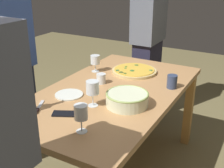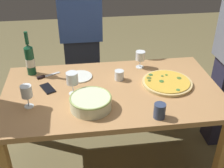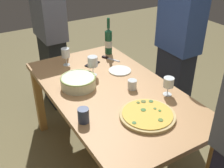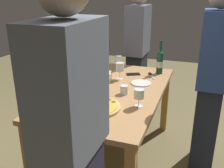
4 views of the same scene
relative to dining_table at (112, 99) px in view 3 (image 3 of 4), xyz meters
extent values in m
plane|color=olive|center=(0.00, 0.00, -0.66)|extent=(8.00, 8.00, 0.00)
cube|color=tan|center=(0.00, 0.00, 0.07)|extent=(1.60, 0.90, 0.04)
cube|color=#C38C46|center=(-0.74, -0.40, -0.30)|extent=(0.07, 0.07, 0.71)
cube|color=#C38C46|center=(-0.74, 0.40, -0.30)|extent=(0.07, 0.07, 0.71)
cube|color=#C38C46|center=(0.74, 0.40, -0.30)|extent=(0.07, 0.07, 0.71)
cylinder|color=#D1B675|center=(0.42, 0.02, 0.10)|extent=(0.38, 0.38, 0.02)
cylinder|color=gold|center=(0.42, 0.02, 0.12)|extent=(0.34, 0.34, 0.01)
cylinder|color=#437538|center=(0.46, -0.11, 0.12)|extent=(0.03, 0.03, 0.00)
cylinder|color=#53632B|center=(0.30, 0.08, 0.12)|extent=(0.04, 0.04, 0.00)
cylinder|color=#4B7334|center=(0.41, 0.10, 0.12)|extent=(0.02, 0.02, 0.00)
cylinder|color=#3C6A37|center=(0.32, 0.13, 0.12)|extent=(0.03, 0.03, 0.00)
cylinder|color=#4F702E|center=(0.53, 0.05, 0.12)|extent=(0.03, 0.03, 0.00)
cylinder|color=#485E23|center=(0.29, 0.04, 0.12)|extent=(0.02, 0.02, 0.00)
cylinder|color=#3B7030|center=(0.38, 0.02, 0.12)|extent=(0.04, 0.04, 0.00)
cylinder|color=#3B7226|center=(0.44, 0.11, 0.12)|extent=(0.02, 0.02, 0.00)
cylinder|color=#E1EAC1|center=(-0.17, -0.21, 0.14)|extent=(0.28, 0.28, 0.09)
torus|color=#A2BB65|center=(-0.17, -0.21, 0.17)|extent=(0.28, 0.28, 0.01)
cylinder|color=#154A2C|center=(-0.61, 0.32, 0.21)|extent=(0.07, 0.07, 0.23)
cone|color=#154A2C|center=(-0.61, 0.32, 0.33)|extent=(0.07, 0.07, 0.03)
cylinder|color=#154A2C|center=(-0.61, 0.32, 0.40)|extent=(0.03, 0.03, 0.10)
cylinder|color=silver|center=(-0.61, 0.32, 0.20)|extent=(0.07, 0.07, 0.07)
cylinder|color=white|center=(-0.28, -0.02, 0.09)|extent=(0.07, 0.07, 0.00)
cylinder|color=white|center=(-0.28, -0.02, 0.14)|extent=(0.01, 0.01, 0.08)
cylinder|color=white|center=(-0.28, -0.02, 0.22)|extent=(0.08, 0.08, 0.09)
cylinder|color=maroon|center=(-0.28, -0.02, 0.20)|extent=(0.07, 0.07, 0.04)
cylinder|color=white|center=(0.28, 0.32, 0.09)|extent=(0.07, 0.07, 0.00)
cylinder|color=white|center=(0.28, 0.32, 0.13)|extent=(0.01, 0.01, 0.07)
cylinder|color=white|center=(0.28, 0.32, 0.20)|extent=(0.08, 0.08, 0.07)
cylinder|color=white|center=(-0.58, -0.14, 0.09)|extent=(0.06, 0.06, 0.00)
cylinder|color=white|center=(-0.58, -0.14, 0.14)|extent=(0.01, 0.01, 0.08)
cylinder|color=white|center=(-0.58, -0.14, 0.21)|extent=(0.07, 0.07, 0.08)
cylinder|color=maroon|center=(-0.58, -0.14, 0.19)|extent=(0.06, 0.06, 0.04)
cylinder|color=white|center=(0.07, 0.14, 0.13)|extent=(0.07, 0.07, 0.08)
cylinder|color=#334060|center=(0.25, -0.37, 0.14)|extent=(0.08, 0.08, 0.10)
cylinder|color=white|center=(-0.23, 0.22, 0.10)|extent=(0.20, 0.20, 0.01)
cube|color=black|center=(-0.47, 0.07, 0.10)|extent=(0.13, 0.16, 0.01)
cube|color=silver|center=(-0.45, 0.28, 0.10)|extent=(0.13, 0.08, 0.01)
cube|color=black|center=(-0.53, 0.24, 0.10)|extent=(0.07, 0.05, 0.02)
cube|color=black|center=(-1.17, -0.07, -0.25)|extent=(0.38, 0.20, 0.81)
cube|color=slate|center=(-1.17, -0.07, 0.46)|extent=(0.45, 0.24, 0.61)
cube|color=#24293A|center=(-0.19, 0.84, -0.24)|extent=(0.34, 0.20, 0.83)
cube|color=#314D95|center=(-0.19, 0.84, 0.49)|extent=(0.40, 0.24, 0.62)
camera|label=1|loc=(-1.71, -0.96, 0.95)|focal=46.97mm
camera|label=2|loc=(-0.23, -1.75, 1.21)|focal=45.41mm
camera|label=3|loc=(1.58, -0.95, 1.22)|focal=44.37mm
camera|label=4|loc=(2.06, 0.74, 0.95)|focal=41.14mm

